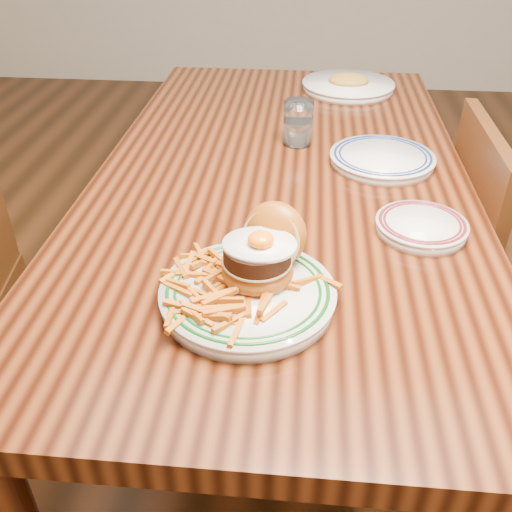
# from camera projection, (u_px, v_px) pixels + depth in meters

# --- Properties ---
(floor) EXTENTS (6.00, 6.00, 0.00)m
(floor) POSITION_uv_depth(u_px,v_px,m) (276.00, 394.00, 1.74)
(floor) COLOR black
(floor) RESTS_ON ground
(table) EXTENTS (0.85, 1.60, 0.75)m
(table) POSITION_uv_depth(u_px,v_px,m) (281.00, 204.00, 1.37)
(table) COLOR black
(table) RESTS_ON floor
(chair_right) EXTENTS (0.41, 0.41, 0.87)m
(chair_right) POSITION_uv_depth(u_px,v_px,m) (502.00, 287.00, 1.42)
(chair_right) COLOR #3D1C0C
(chair_right) RESTS_ON floor
(main_plate) EXTENTS (0.28, 0.30, 0.14)m
(main_plate) POSITION_uv_depth(u_px,v_px,m) (252.00, 279.00, 0.91)
(main_plate) COLOR silver
(main_plate) RESTS_ON table
(side_plate) EXTENTS (0.17, 0.17, 0.03)m
(side_plate) POSITION_uv_depth(u_px,v_px,m) (421.00, 226.00, 1.09)
(side_plate) COLOR silver
(side_plate) RESTS_ON table
(rear_plate) EXTENTS (0.25, 0.25, 0.03)m
(rear_plate) POSITION_uv_depth(u_px,v_px,m) (382.00, 158.00, 1.34)
(rear_plate) COLOR silver
(rear_plate) RESTS_ON table
(water_glass) EXTENTS (0.07, 0.07, 0.11)m
(water_glass) POSITION_uv_depth(u_px,v_px,m) (298.00, 125.00, 1.42)
(water_glass) COLOR white
(water_glass) RESTS_ON table
(far_plate) EXTENTS (0.29, 0.29, 0.05)m
(far_plate) POSITION_uv_depth(u_px,v_px,m) (348.00, 85.00, 1.79)
(far_plate) COLOR silver
(far_plate) RESTS_ON table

